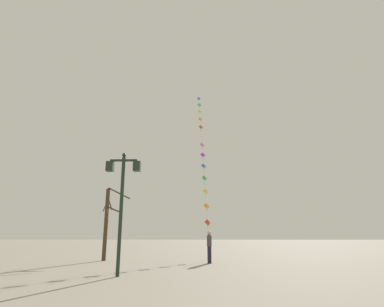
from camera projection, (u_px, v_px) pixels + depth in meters
ground_plane at (197, 258)px, 21.30m from camera, size 160.00×160.00×0.00m
twin_lantern_lamp_post at (122, 188)px, 12.47m from camera, size 1.38×0.28×4.75m
kite_train at (203, 150)px, 27.23m from camera, size 0.99×12.69×16.40m
kite_flyer at (209, 246)px, 17.34m from camera, size 0.25×0.61×1.71m
bare_tree at (107, 221)px, 19.35m from camera, size 1.84×2.08×4.43m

